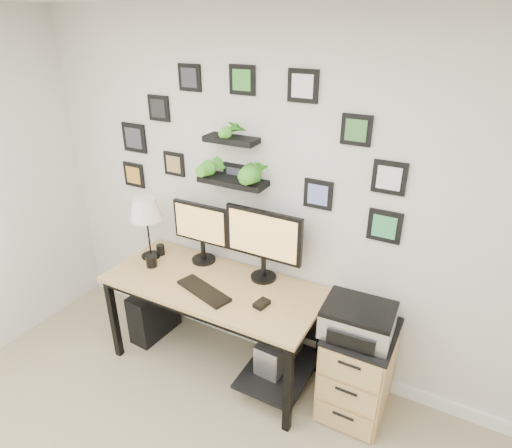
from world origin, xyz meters
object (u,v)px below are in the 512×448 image
Objects in this scene: monitor_left at (201,229)px; pc_tower_black at (154,312)px; pc_tower_grey at (279,358)px; printer at (358,320)px; file_cabinet at (357,370)px; mug at (151,261)px; monitor_right at (263,240)px; desk at (220,296)px; table_lamp at (146,211)px.

monitor_left reaches higher than pc_tower_black.
printer reaches higher than pc_tower_grey.
file_cabinet is 1.50× the size of printer.
mug is 1.61m from printer.
monitor_right is at bearing 14.28° from pc_tower_black.
mug reaches higher than pc_tower_grey.
desk is 2.39× the size of file_cabinet.
monitor_left is at bearing 167.87° from pc_tower_grey.
pc_tower_grey is at bearing 178.93° from printer.
pc_tower_grey is 0.66× the size of file_cabinet.
pc_tower_black is 1.18m from pc_tower_grey.
mug is 0.21× the size of pc_tower_black.
table_lamp is 0.39m from mug.
monitor_right is at bearing 8.20° from table_lamp.
table_lamp is 0.75× the size of file_cabinet.
pc_tower_black is at bearing -178.67° from file_cabinet.
table_lamp reaches higher than pc_tower_black.
table_lamp is at bearing -161.55° from monitor_left.
printer reaches higher than file_cabinet.
printer is (1.72, 0.00, 0.55)m from pc_tower_black.
pc_tower_black is at bearing -169.62° from monitor_right.
monitor_right is 1.09m from file_cabinet.
monitor_left is 0.97× the size of table_lamp.
monitor_left is 5.28× the size of mug.
table_lamp is at bearing 178.86° from printer.
monitor_left is at bearing 18.45° from table_lamp.
mug is 1.22m from pc_tower_grey.
desk is 2.72× the size of monitor_right.
pc_tower_grey is at bearing 4.96° from mug.
monitor_left is 0.54m from monitor_right.
monitor_left reaches higher than pc_tower_grey.
file_cabinet is (0.57, 0.03, 0.12)m from pc_tower_grey.
file_cabinet is at bearing -5.84° from monitor_left.
desk is 0.63m from pc_tower_grey.
monitor_right is 0.96m from table_lamp.
monitor_left reaches higher than desk.
desk is 3.66× the size of pc_tower_black.
table_lamp is (-0.69, 0.06, 0.53)m from desk.
mug is (0.11, -0.12, -0.36)m from table_lamp.
file_cabinet is at bearing -9.62° from monitor_right.
table_lamp is 1.50m from pc_tower_grey.
file_cabinet is (1.74, 0.00, -0.82)m from table_lamp.
pc_tower_grey is 0.99× the size of printer.
mug is 0.14× the size of file_cabinet.
monitor_left is 1.09× the size of printer.
printer is (1.02, 0.02, 0.14)m from desk.
table_lamp is 1.15× the size of pc_tower_black.
printer is at bearing 1.21° from desk.
mug is (-0.31, -0.25, -0.24)m from monitor_left.
printer is (1.61, 0.08, -0.03)m from mug.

